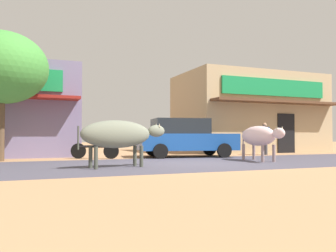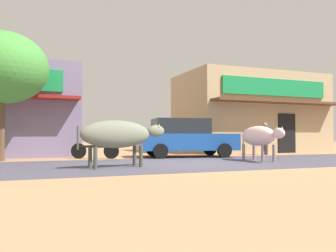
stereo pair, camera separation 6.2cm
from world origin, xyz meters
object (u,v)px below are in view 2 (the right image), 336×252
object	(u,v)px
roadside_tree	(2,68)
cow_far_dark	(259,136)
parked_motorcycle	(96,147)
pedestrian_by_shop	(265,136)
parked_hatchback_car	(185,137)
cow_near_brown	(118,135)

from	to	relation	value
roadside_tree	cow_far_dark	world-z (taller)	roadside_tree
parked_motorcycle	pedestrian_by_shop	world-z (taller)	pedestrian_by_shop
parked_hatchback_car	cow_near_brown	xyz separation A→B (m)	(-3.88, -3.95, 0.10)
cow_far_dark	pedestrian_by_shop	distance (m)	4.44
parked_motorcycle	pedestrian_by_shop	xyz separation A→B (m)	(8.09, -0.06, 0.43)
roadside_tree	cow_far_dark	distance (m)	9.60
roadside_tree	parked_motorcycle	xyz separation A→B (m)	(3.41, 0.16, -2.88)
roadside_tree	parked_motorcycle	world-z (taller)	roadside_tree
roadside_tree	pedestrian_by_shop	world-z (taller)	roadside_tree
roadside_tree	pedestrian_by_shop	xyz separation A→B (m)	(11.49, 0.10, -2.45)
parked_motorcycle	cow_far_dark	world-z (taller)	cow_far_dark
parked_hatchback_car	cow_far_dark	bearing A→B (deg)	-65.85
roadside_tree	cow_near_brown	bearing A→B (deg)	-50.38
parked_hatchback_car	cow_far_dark	size ratio (longest dim) A/B	1.73
pedestrian_by_shop	roadside_tree	bearing A→B (deg)	-179.52
parked_hatchback_car	parked_motorcycle	world-z (taller)	parked_hatchback_car
parked_hatchback_car	cow_near_brown	size ratio (longest dim) A/B	1.62
pedestrian_by_shop	parked_hatchback_car	bearing A→B (deg)	-177.90
parked_motorcycle	cow_far_dark	size ratio (longest dim) A/B	0.70
parked_motorcycle	cow_near_brown	xyz separation A→B (m)	(-0.08, -4.17, 0.47)
cow_near_brown	cow_far_dark	distance (m)	5.38
cow_near_brown	pedestrian_by_shop	bearing A→B (deg)	26.71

